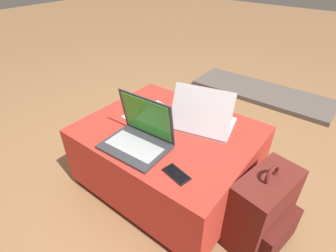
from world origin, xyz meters
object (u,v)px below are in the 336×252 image
at_px(cell_phone, 176,174).
at_px(laptop_near, 139,136).
at_px(paper_sheet, 151,114).
at_px(backpack, 263,212).
at_px(laptop_far, 203,119).

bearing_deg(cell_phone, laptop_near, 89.76).
height_order(cell_phone, paper_sheet, cell_phone).
relative_size(backpack, paper_sheet, 1.54).
xyz_separation_m(laptop_near, laptop_far, (0.17, 0.34, -0.00)).
distance_m(cell_phone, backpack, 0.49).
relative_size(cell_phone, paper_sheet, 0.44).
distance_m(laptop_far, cell_phone, 0.42).
distance_m(laptop_near, laptop_far, 0.38).
height_order(laptop_far, paper_sheet, laptop_far).
bearing_deg(paper_sheet, backpack, 2.20).
bearing_deg(laptop_far, laptop_near, 49.39).
bearing_deg(cell_phone, laptop_far, 27.52).
distance_m(laptop_near, paper_sheet, 0.31).
bearing_deg(laptop_far, backpack, 147.33).
height_order(laptop_near, paper_sheet, laptop_near).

